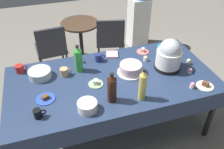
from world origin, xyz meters
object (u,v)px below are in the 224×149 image
Objects in this scene: coffee_mug_navy at (99,58)px; water_cooler at (139,15)px; cupcake_berry at (146,59)px; cupcake_mint at (190,71)px; cupcake_vanilla at (189,62)px; soda_bottle_lime_soda at (78,59)px; dessert_plate_sage at (96,83)px; soda_bottle_ginger_ale at (143,85)px; round_cafe_table at (81,35)px; dessert_plate_teal at (164,46)px; coffee_mug_black at (38,113)px; ceramic_snack_bowl at (87,106)px; glass_salad_bowl at (40,74)px; maroon_chair_right at (110,38)px; potluck_table at (112,83)px; dessert_plate_coral at (143,51)px; frosted_layer_cake at (131,69)px; cupcake_rose at (81,60)px; cupcake_cocoa at (176,55)px; maroon_chair_left at (51,47)px; slow_cooker at (169,55)px; dessert_plate_cobalt at (46,98)px; soda_bottle_cola at (112,88)px; dessert_plate_cream at (205,85)px; cupcake_lemon at (193,85)px; coffee_mug_red at (20,69)px; coffee_mug_tan at (64,72)px.

coffee_mug_navy is 0.10× the size of water_cooler.
cupcake_mint is at bearing -45.17° from cupcake_berry.
soda_bottle_lime_soda is (-1.22, 0.25, 0.12)m from cupcake_vanilla.
soda_bottle_ginger_ale reaches higher than dessert_plate_sage.
dessert_plate_sage is 0.22× the size of round_cafe_table.
water_cooler reaches higher than soda_bottle_lime_soda.
dessert_plate_teal is 1.78m from coffee_mug_black.
soda_bottle_ginger_ale reaches higher than ceramic_snack_bowl.
glass_salad_bowl is 3.56× the size of cupcake_vanilla.
ceramic_snack_bowl is 0.21× the size of maroon_chair_right.
dessert_plate_coral is at bearing 36.70° from potluck_table.
round_cafe_table is (-0.00, 1.17, -0.30)m from coffee_mug_navy.
coffee_mug_black is (-0.05, -0.59, 0.00)m from glass_salad_bowl.
frosted_layer_cake reaches higher than cupcake_rose.
coffee_mug_black is (-1.64, -0.50, 0.01)m from cupcake_cocoa.
dessert_plate_sage is 1.43m from maroon_chair_left.
potluck_table is at bearing -88.13° from round_cafe_table.
cupcake_rose is at bearing -124.72° from maroon_chair_right.
water_cooler is at bearing 46.75° from cupcake_rose.
potluck_table is 6.12× the size of slow_cooker.
dessert_plate_cobalt is 2.73× the size of cupcake_vanilla.
ceramic_snack_bowl reaches higher than potluck_table.
cupcake_cocoa is 0.93m from coffee_mug_navy.
soda_bottle_cola reaches higher than cupcake_rose.
water_cooler is (0.23, 1.38, -0.17)m from dessert_plate_teal.
dessert_plate_sage is 1.61m from round_cafe_table.
dessert_plate_cream is 0.41m from cupcake_vanilla.
coffee_mug_red is at bearing 154.05° from cupcake_lemon.
cupcake_rose is 0.21m from coffee_mug_navy.
coffee_mug_tan is (-1.31, 0.37, 0.01)m from cupcake_mint.
cupcake_rose is 0.68m from coffee_mug_red.
round_cafe_table is at bearing 111.95° from cupcake_lemon.
coffee_mug_red is 1.02m from maroon_chair_left.
maroon_chair_left is at bearing 129.34° from dessert_plate_cream.
cupcake_cocoa is 1.00× the size of cupcake_vanilla.
cupcake_cocoa and cupcake_vanilla have the same top height.
cupcake_berry reaches higher than dessert_plate_sage.
cupcake_mint is (1.57, -0.42, -0.01)m from glass_salad_bowl.
coffee_mug_tan reaches higher than glass_salad_bowl.
frosted_layer_cake is 0.34× the size of maroon_chair_right.
soda_bottle_cola is 1.90m from round_cafe_table.
slow_cooker is 1.82m from maroon_chair_left.
coffee_mug_tan is (0.31, 0.54, -0.00)m from coffee_mug_black.
cupcake_vanilla is at bearing -9.04° from glass_salad_bowl.
frosted_layer_cake is at bearing -97.09° from maroon_chair_right.
maroon_chair_right is (1.11, 1.06, -0.30)m from glass_salad_bowl.
maroon_chair_right is at bearing 101.43° from slow_cooker.
coffee_mug_red is at bearing 155.34° from dessert_plate_cream.
maroon_chair_right is 0.85m from water_cooler.
cupcake_lemon is 1.08m from coffee_mug_navy.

